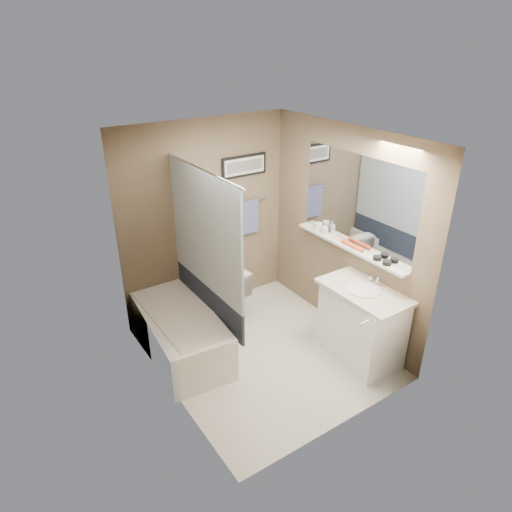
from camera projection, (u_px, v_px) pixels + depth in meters
ground at (263, 353)px, 5.12m from camera, size 2.50×2.50×0.00m
ceiling at (265, 139)px, 4.07m from camera, size 2.20×2.50×0.04m
wall_back at (206, 220)px, 5.51m from camera, size 2.20×0.04×2.40m
wall_front at (351, 313)px, 3.68m from camera, size 2.20×0.04×2.40m
wall_left at (165, 287)px, 4.06m from camera, size 0.04×2.50×2.40m
wall_right at (343, 233)px, 5.13m from camera, size 0.04×2.50×2.40m
tile_surround at (145, 284)px, 4.51m from camera, size 0.02×1.55×2.00m
curtain_rod at (201, 169)px, 4.39m from camera, size 0.02×1.55×0.02m
curtain_upper at (205, 231)px, 4.68m from camera, size 0.03×1.45×1.28m
curtain_lower at (208, 299)px, 5.04m from camera, size 0.03×1.45×0.36m
mirror at (357, 202)px, 4.84m from camera, size 0.02×1.60×1.00m
shelf at (349, 247)px, 5.04m from camera, size 0.12×1.60×0.03m
towel_bar at (245, 204)px, 5.73m from camera, size 0.60×0.02×0.02m
towel at (246, 217)px, 5.80m from camera, size 0.34×0.05×0.44m
art_frame at (244, 166)px, 5.53m from camera, size 0.62×0.02×0.26m
art_mat at (245, 166)px, 5.52m from camera, size 0.56×0.00×0.20m
art_image at (245, 166)px, 5.52m from camera, size 0.50×0.00×0.13m
door at (395, 314)px, 4.03m from camera, size 0.80×0.02×2.00m
door_handle at (364, 323)px, 3.90m from camera, size 0.10×0.02×0.02m
bathtub at (180, 332)px, 5.05m from camera, size 0.82×1.55×0.50m
tub_rim at (178, 313)px, 4.94m from camera, size 0.56×1.36×0.02m
toilet at (225, 291)px, 5.68m from camera, size 0.43×0.70×0.69m
vanity at (361, 325)px, 4.91m from camera, size 0.58×0.94×0.80m
countertop at (364, 292)px, 4.72m from camera, size 0.54×0.96×0.04m
sink_basin at (364, 290)px, 4.71m from camera, size 0.34×0.34×0.01m
faucet_spout at (378, 281)px, 4.79m from camera, size 0.02×0.02×0.10m
faucet_knob at (370, 279)px, 4.87m from camera, size 0.05×0.05×0.05m
candle_bowl_near at (387, 263)px, 4.62m from camera, size 0.09×0.09×0.04m
candle_bowl_far at (377, 258)px, 4.72m from camera, size 0.09×0.09×0.04m
hair_brush_front at (356, 247)px, 4.95m from camera, size 0.04×0.22×0.04m
hair_brush_back at (349, 244)px, 5.02m from camera, size 0.05×0.22×0.04m
pink_comb at (336, 239)px, 5.19m from camera, size 0.04×0.16×0.01m
glass_jar at (319, 227)px, 5.39m from camera, size 0.08×0.08×0.10m
soap_bottle at (325, 228)px, 5.31m from camera, size 0.07×0.07×0.14m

